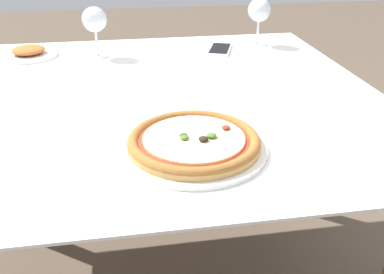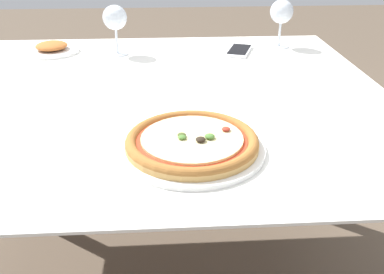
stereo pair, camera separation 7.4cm
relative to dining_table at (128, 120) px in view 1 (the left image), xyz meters
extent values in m
cube|color=brown|center=(0.00, 0.00, 0.05)|extent=(1.23, 1.02, 0.04)
cube|color=white|center=(0.00, 0.00, 0.07)|extent=(1.33, 1.12, 0.01)
cylinder|color=brown|center=(0.55, 0.45, -0.30)|extent=(0.06, 0.06, 0.67)
cylinder|color=white|center=(0.12, -0.32, 0.08)|extent=(0.29, 0.29, 0.01)
cylinder|color=tan|center=(0.12, -0.32, 0.09)|extent=(0.26, 0.26, 0.01)
torus|color=#A3662D|center=(0.12, -0.32, 0.10)|extent=(0.26, 0.26, 0.02)
cylinder|color=#BC381E|center=(0.12, -0.32, 0.10)|extent=(0.22, 0.22, 0.00)
cylinder|color=beige|center=(0.12, -0.32, 0.10)|extent=(0.20, 0.20, 0.00)
ellipsoid|color=#4C7A33|center=(0.16, -0.33, 0.11)|extent=(0.02, 0.02, 0.01)
ellipsoid|color=#4C7A33|center=(0.10, -0.33, 0.11)|extent=(0.02, 0.02, 0.01)
ellipsoid|color=#A83323|center=(0.19, -0.30, 0.11)|extent=(0.02, 0.02, 0.01)
ellipsoid|color=#425123|center=(0.10, -0.32, 0.11)|extent=(0.02, 0.02, 0.01)
ellipsoid|color=#2D2319|center=(0.14, -0.34, 0.11)|extent=(0.02, 0.02, 0.01)
cylinder|color=silver|center=(-0.09, 0.35, 0.08)|extent=(0.07, 0.07, 0.00)
cylinder|color=silver|center=(-0.09, 0.35, 0.12)|extent=(0.01, 0.01, 0.08)
sphere|color=silver|center=(-0.09, 0.35, 0.20)|extent=(0.08, 0.08, 0.08)
cylinder|color=silver|center=(0.48, 0.41, 0.08)|extent=(0.07, 0.07, 0.00)
cylinder|color=silver|center=(0.48, 0.41, 0.12)|extent=(0.01, 0.01, 0.08)
sphere|color=silver|center=(0.48, 0.41, 0.20)|extent=(0.08, 0.08, 0.08)
cube|color=white|center=(0.33, 0.35, 0.08)|extent=(0.11, 0.16, 0.01)
cube|color=black|center=(0.33, 0.35, 0.09)|extent=(0.10, 0.14, 0.00)
cylinder|color=white|center=(-0.31, 0.39, 0.08)|extent=(0.18, 0.18, 0.01)
ellipsoid|color=#BC662D|center=(-0.31, 0.39, 0.10)|extent=(0.11, 0.11, 0.03)
camera|label=1|loc=(0.00, -1.06, 0.49)|focal=40.00mm
camera|label=2|loc=(0.08, -1.07, 0.49)|focal=40.00mm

